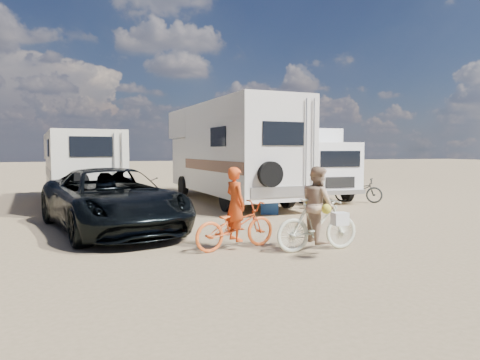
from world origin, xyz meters
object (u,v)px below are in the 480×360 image
object	(u,v)px
box_truck	(307,164)
bike_man	(235,226)
rider_man	(235,212)
rider_woman	(318,213)
bike_woman	(318,225)
cooler	(270,207)
dark_suv	(112,200)
rv_main	(229,154)
crate	(312,204)
bike_parked	(358,190)
rv_left	(80,169)

from	to	relation	value
box_truck	bike_man	xyz separation A→B (m)	(-5.79, -8.40, -0.98)
bike_man	rider_man	size ratio (longest dim) A/B	1.22
rider_man	rider_woman	world-z (taller)	rider_woman
box_truck	rider_woman	xyz separation A→B (m)	(-4.22, -9.08, -0.69)
box_truck	bike_woman	world-z (taller)	box_truck
rider_woman	cooler	world-z (taller)	rider_woman
box_truck	dark_suv	distance (m)	9.88
rv_main	bike_man	size ratio (longest dim) A/B	4.75
rider_woman	crate	xyz separation A→B (m)	(2.86, 5.87, -0.62)
box_truck	cooler	distance (m)	5.27
rider_woman	dark_suv	bearing A→B (deg)	46.52
bike_man	bike_parked	xyz separation A→B (m)	(7.03, 6.33, -0.01)
dark_suv	bike_man	size ratio (longest dim) A/B	3.07
rv_left	dark_suv	distance (m)	6.34
crate	dark_suv	bearing A→B (deg)	-162.19
bike_man	cooler	bearing A→B (deg)	-44.49
bike_woman	bike_parked	size ratio (longest dim) A/B	0.98
box_truck	crate	bearing A→B (deg)	-112.69
rv_main	rv_left	bearing A→B (deg)	164.47
box_truck	bike_woman	xyz separation A→B (m)	(-4.22, -9.08, -0.93)
bike_woman	crate	xyz separation A→B (m)	(2.86, 5.87, -0.38)
rider_woman	crate	distance (m)	6.56
dark_suv	crate	distance (m)	7.25
rider_man	bike_parked	size ratio (longest dim) A/B	0.83
rv_main	dark_suv	world-z (taller)	rv_main
crate	rv_left	bearing A→B (deg)	153.09
rider_man	cooler	xyz separation A→B (m)	(2.53, 4.46, -0.56)
rv_left	rv_main	bearing A→B (deg)	-17.77
rv_left	crate	distance (m)	8.97
rv_main	box_truck	world-z (taller)	rv_main
bike_parked	cooler	distance (m)	4.88
rv_left	cooler	xyz separation A→B (m)	(6.02, -4.75, -1.14)
dark_suv	rv_main	bearing A→B (deg)	33.34
bike_woman	rider_man	xyz separation A→B (m)	(-1.57, 0.69, 0.23)
box_truck	rider_man	bearing A→B (deg)	-124.35
bike_man	bike_parked	bearing A→B (deg)	-62.94
rv_left	bike_man	distance (m)	9.89
bike_parked	dark_suv	bearing A→B (deg)	150.80
rider_man	crate	xyz separation A→B (m)	(4.43, 5.18, -0.61)
rider_man	rider_woman	bearing A→B (deg)	-128.55
rv_left	rider_woman	xyz separation A→B (m)	(5.06, -9.89, -0.57)
rv_left	bike_parked	xyz separation A→B (m)	(10.53, -2.88, -0.87)
rv_main	bike_parked	world-z (taller)	rv_main
box_truck	dark_suv	world-z (taller)	box_truck
cooler	rv_main	bearing A→B (deg)	118.71
rv_main	bike_man	world-z (taller)	rv_main
dark_suv	rider_woman	xyz separation A→B (m)	(4.01, -3.66, -0.02)
rv_main	cooler	bearing A→B (deg)	-91.32
rider_man	cooler	size ratio (longest dim) A/B	2.80
bike_parked	bike_man	bearing A→B (deg)	173.29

